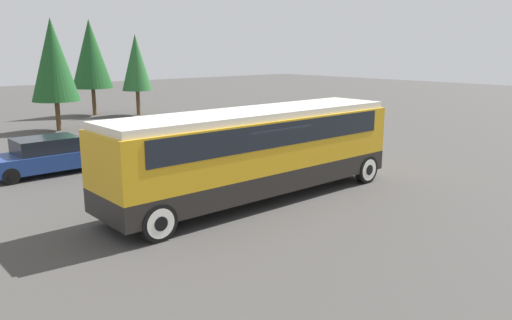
{
  "coord_description": "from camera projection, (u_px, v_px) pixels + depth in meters",
  "views": [
    {
      "loc": [
        -10.35,
        -11.82,
        4.84
      ],
      "look_at": [
        0.0,
        0.0,
        1.33
      ],
      "focal_mm": 35.0,
      "sensor_mm": 36.0,
      "label": 1
    }
  ],
  "objects": [
    {
      "name": "ground_plane",
      "position": [
        256.0,
        199.0,
        16.39
      ],
      "size": [
        120.0,
        120.0,
        0.0
      ],
      "primitive_type": "plane",
      "color": "#423F3D"
    },
    {
      "name": "tour_bus",
      "position": [
        258.0,
        146.0,
        16.06
      ],
      "size": [
        10.52,
        2.5,
        2.95
      ],
      "color": "black",
      "rests_on": "ground_plane"
    },
    {
      "name": "parked_car_near",
      "position": [
        188.0,
        138.0,
        23.55
      ],
      "size": [
        4.21,
        1.8,
        1.44
      ],
      "color": "#BCBCC1",
      "rests_on": "ground_plane"
    },
    {
      "name": "parked_car_mid",
      "position": [
        50.0,
        155.0,
        19.74
      ],
      "size": [
        4.42,
        1.92,
        1.44
      ],
      "color": "navy",
      "rests_on": "ground_plane"
    },
    {
      "name": "tree_left",
      "position": [
        136.0,
        63.0,
        36.5
      ],
      "size": [
        2.19,
        2.19,
        5.89
      ],
      "color": "brown",
      "rests_on": "ground_plane"
    },
    {
      "name": "tree_center",
      "position": [
        91.0,
        54.0,
        36.26
      ],
      "size": [
        2.91,
        2.91,
        6.94
      ],
      "color": "brown",
      "rests_on": "ground_plane"
    },
    {
      "name": "tree_right",
      "position": [
        53.0,
        60.0,
        29.3
      ],
      "size": [
        2.76,
        2.76,
        6.62
      ],
      "color": "brown",
      "rests_on": "ground_plane"
    }
  ]
}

